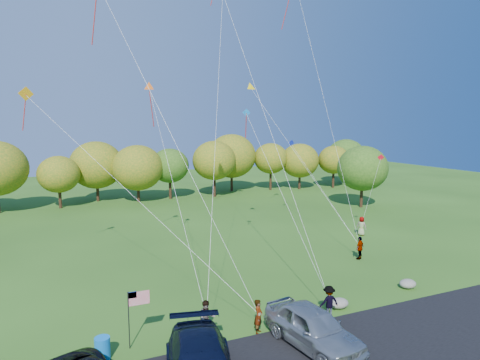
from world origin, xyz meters
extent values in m
plane|color=#2B5217|center=(0.00, 0.00, 0.00)|extent=(140.00, 140.00, 0.00)
cube|color=black|center=(0.00, -4.00, 0.03)|extent=(44.00, 6.00, 0.06)
cylinder|color=#3B2315|center=(-14.89, 37.71, 1.41)|extent=(0.36, 0.36, 2.81)
ellipsoid|color=#2B5E17|center=(-14.89, 37.71, 4.46)|extent=(5.07, 5.07, 4.57)
cylinder|color=#3B2315|center=(-9.34, 37.08, 1.52)|extent=(0.36, 0.36, 3.04)
ellipsoid|color=#264F15|center=(-9.34, 37.08, 5.23)|extent=(6.72, 6.72, 6.05)
cylinder|color=#3B2315|center=(-5.04, 38.95, 1.38)|extent=(0.36, 0.36, 2.76)
ellipsoid|color=#264F15|center=(-5.04, 38.95, 4.79)|extent=(6.26, 6.26, 5.63)
cylinder|color=#3B2315|center=(0.33, 37.90, 1.10)|extent=(0.36, 0.36, 2.21)
ellipsoid|color=#2B5E17|center=(0.33, 37.90, 4.02)|extent=(5.58, 5.58, 5.02)
cylinder|color=#3B2315|center=(5.73, 36.71, 1.18)|extent=(0.36, 0.36, 2.36)
ellipsoid|color=#2B5E17|center=(5.73, 36.71, 3.95)|extent=(4.87, 4.87, 4.39)
cylinder|color=#3B2315|center=(10.39, 38.40, 1.20)|extent=(0.36, 0.36, 2.39)
ellipsoid|color=#264F15|center=(10.39, 38.40, 4.71)|extent=(7.13, 7.13, 6.42)
cylinder|color=#3B2315|center=(15.02, 38.10, 1.49)|extent=(0.36, 0.36, 2.98)
ellipsoid|color=#2B5E17|center=(15.02, 38.10, 4.68)|extent=(5.25, 5.25, 4.73)
cylinder|color=#3B2315|center=(20.57, 36.67, 1.41)|extent=(0.36, 0.36, 2.82)
ellipsoid|color=#2B5E17|center=(20.57, 36.67, 4.95)|extent=(6.54, 6.54, 5.89)
cylinder|color=#3B2315|center=(24.87, 39.06, 1.16)|extent=(0.36, 0.36, 2.31)
ellipsoid|color=#264F15|center=(24.87, 39.06, 4.24)|extent=(5.95, 5.95, 5.35)
cylinder|color=#3B2315|center=(29.78, 36.68, 1.48)|extent=(0.36, 0.36, 2.96)
ellipsoid|color=#264F15|center=(29.78, 36.68, 4.87)|extent=(5.90, 5.90, 5.31)
cylinder|color=#3B2315|center=(34.54, 36.51, 1.54)|extent=(0.36, 0.36, 3.07)
ellipsoid|color=#2B5E17|center=(34.54, 36.51, 5.17)|extent=(6.45, 6.45, 5.80)
cylinder|color=#3B2315|center=(24.00, 22.00, 1.40)|extent=(0.36, 0.36, 2.80)
ellipsoid|color=#264F15|center=(24.00, 22.00, 4.75)|extent=(6.00, 6.00, 5.40)
imported|color=#9EA3A8|center=(0.50, -3.04, 0.98)|extent=(2.90, 5.66, 1.84)
imported|color=#4C4C59|center=(-1.17, -0.80, 0.85)|extent=(0.70, 0.74, 1.71)
imported|color=#4C4C59|center=(-3.60, -0.11, 0.90)|extent=(0.93, 0.75, 1.81)
imported|color=#4C4C59|center=(2.98, -0.80, 0.87)|extent=(1.16, 0.72, 1.73)
imported|color=#4C4C59|center=(10.83, 6.26, 0.88)|extent=(1.11, 0.81, 1.75)
imported|color=#4C4C59|center=(15.44, 11.64, 0.87)|extent=(0.92, 1.02, 1.74)
cylinder|color=blue|center=(-8.43, -0.15, 0.50)|extent=(0.67, 0.67, 1.00)
cylinder|color=black|center=(-7.20, 0.29, 1.35)|extent=(0.05, 0.05, 2.70)
cube|color=red|center=(-6.71, 0.29, 2.32)|extent=(0.97, 0.65, 0.02)
cube|color=navy|center=(-7.00, 0.30, 2.52)|extent=(0.39, 0.02, 0.30)
ellipsoid|color=slate|center=(4.18, -0.09, 0.28)|extent=(1.11, 0.87, 0.56)
ellipsoid|color=slate|center=(9.87, 0.53, 0.28)|extent=(1.07, 0.90, 0.56)
cone|color=yellow|center=(4.89, 12.95, 13.04)|extent=(0.89, 0.50, 0.78)
cube|color=red|center=(16.47, 10.69, 7.17)|extent=(0.56, 0.27, 0.58)
cube|color=orange|center=(-11.22, 11.23, 11.99)|extent=(0.88, 0.26, 0.89)
cube|color=#1121AF|center=(12.04, 18.55, 8.17)|extent=(0.65, 0.20, 0.63)
cone|color=#CE510E|center=(-3.70, 10.91, 12.62)|extent=(0.81, 0.49, 0.73)
cube|color=#1B8AF9|center=(2.82, 9.31, 10.92)|extent=(0.51, 0.30, 0.54)
camera|label=1|loc=(-10.01, -18.51, 10.30)|focal=32.00mm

